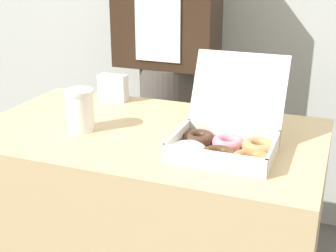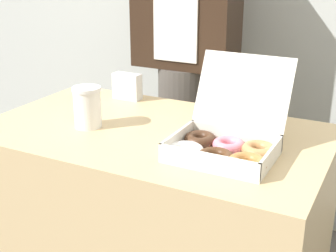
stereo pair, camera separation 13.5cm
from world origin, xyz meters
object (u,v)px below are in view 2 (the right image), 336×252
Objects in this scene: coffee_cup at (87,107)px; person_customer at (186,54)px; napkin_holder at (127,86)px; donut_box at (225,143)px.

person_customer reaches higher than coffee_cup.
donut_box is at bearing -32.68° from napkin_holder.
person_customer is (0.09, 0.35, 0.08)m from napkin_holder.
person_customer is at bearing 122.98° from donut_box.
coffee_cup is (-0.49, 0.02, 0.03)m from donut_box.
coffee_cup reaches higher than napkin_holder.
napkin_holder is (-0.05, 0.33, -0.02)m from coffee_cup.
coffee_cup is 1.22× the size of napkin_holder.
donut_box is at bearing -57.02° from person_customer.
napkin_holder is 0.37m from person_customer.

